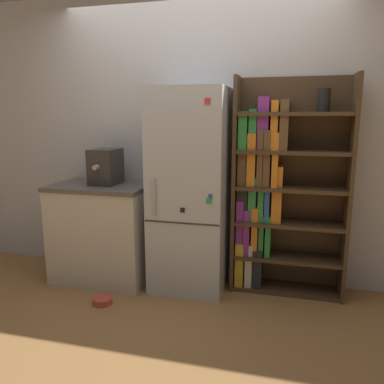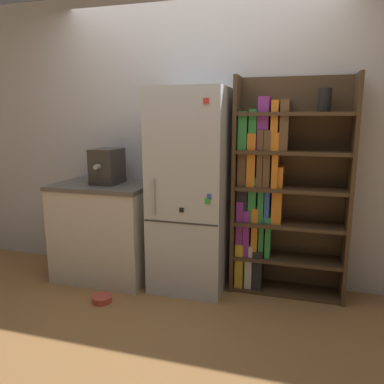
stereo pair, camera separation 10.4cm
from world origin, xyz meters
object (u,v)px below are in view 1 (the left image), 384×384
at_px(refrigerator, 190,191).
at_px(pet_bowl, 102,300).
at_px(bookshelf, 274,190).
at_px(espresso_machine, 106,167).

height_order(refrigerator, pet_bowl, refrigerator).
xyz_separation_m(refrigerator, bookshelf, (0.71, 0.15, 0.02)).
height_order(refrigerator, espresso_machine, refrigerator).
bearing_deg(bookshelf, refrigerator, -168.24).
distance_m(espresso_machine, pet_bowl, 1.16).
bearing_deg(espresso_machine, pet_bowl, -70.58).
relative_size(refrigerator, pet_bowl, 10.59).
xyz_separation_m(refrigerator, espresso_machine, (-0.79, -0.01, 0.19)).
distance_m(refrigerator, pet_bowl, 1.16).
xyz_separation_m(refrigerator, pet_bowl, (-0.61, -0.51, -0.84)).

